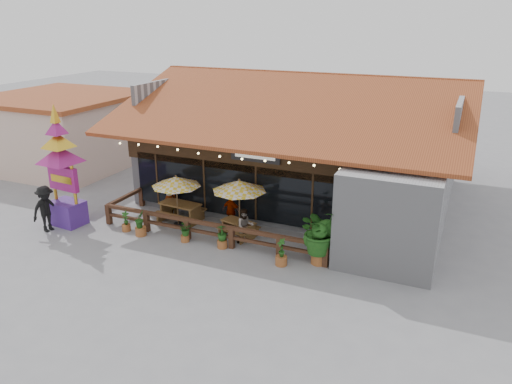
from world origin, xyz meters
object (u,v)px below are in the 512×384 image
at_px(picnic_table_right, 239,226).
at_px(thai_sign_tower, 60,158).
at_px(tropical_plant, 320,232).
at_px(pedestrian, 46,209).
at_px(umbrella_right, 239,186).
at_px(umbrella_left, 176,182).
at_px(picnic_table_left, 180,209).

height_order(picnic_table_right, thai_sign_tower, thai_sign_tower).
distance_m(tropical_plant, pedestrian, 11.52).
bearing_deg(tropical_plant, umbrella_right, 161.90).
bearing_deg(umbrella_right, umbrella_left, -174.69).
xyz_separation_m(umbrella_left, tropical_plant, (6.69, -0.99, -0.71)).
height_order(umbrella_right, thai_sign_tower, thai_sign_tower).
distance_m(picnic_table_right, thai_sign_tower, 8.02).
relative_size(umbrella_left, umbrella_right, 1.05).
height_order(umbrella_left, picnic_table_right, umbrella_left).
height_order(umbrella_left, tropical_plant, umbrella_left).
xyz_separation_m(umbrella_left, thai_sign_tower, (-4.44, -1.87, 1.02)).
xyz_separation_m(picnic_table_right, thai_sign_tower, (-7.39, -1.83, 2.54)).
relative_size(picnic_table_right, pedestrian, 0.84).
xyz_separation_m(umbrella_right, thai_sign_tower, (-7.29, -2.14, 0.90)).
relative_size(umbrella_right, tropical_plant, 1.19).
bearing_deg(thai_sign_tower, pedestrian, -105.02).
distance_m(umbrella_right, thai_sign_tower, 7.65).
height_order(umbrella_left, umbrella_right, umbrella_right).
distance_m(umbrella_right, tropical_plant, 4.13).
bearing_deg(umbrella_right, pedestrian, -157.98).
bearing_deg(picnic_table_right, picnic_table_left, 172.67).
distance_m(umbrella_left, umbrella_right, 2.86).
xyz_separation_m(picnic_table_right, tropical_plant, (3.75, -0.95, 0.81)).
distance_m(picnic_table_left, picnic_table_right, 3.06).
xyz_separation_m(picnic_table_left, tropical_plant, (6.78, -1.34, 0.69)).
relative_size(umbrella_left, tropical_plant, 1.25).
height_order(thai_sign_tower, tropical_plant, thai_sign_tower).
distance_m(picnic_table_right, tropical_plant, 3.95).
height_order(picnic_table_right, tropical_plant, tropical_plant).
height_order(umbrella_right, tropical_plant, umbrella_right).
xyz_separation_m(picnic_table_left, pedestrian, (-4.59, -3.13, 0.42)).
bearing_deg(tropical_plant, thai_sign_tower, -175.49).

